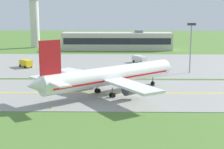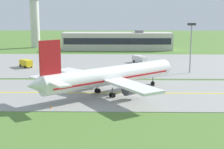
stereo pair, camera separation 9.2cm
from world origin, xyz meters
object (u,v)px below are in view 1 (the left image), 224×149
apron_light_mast (191,42)px  service_truck_fuel (139,59)px  service_truck_catering (26,63)px  airplane_lead (110,76)px  control_tower (34,12)px

apron_light_mast → service_truck_fuel: bearing=125.6°
service_truck_catering → apron_light_mast: size_ratio=0.40×
service_truck_fuel → apron_light_mast: (13.76, -19.23, 7.79)m
service_truck_catering → airplane_lead: bearing=-51.0°
airplane_lead → service_truck_catering: (-28.31, 34.96, -2.60)m
service_truck_catering → control_tower: size_ratio=0.20×
service_truck_fuel → apron_light_mast: bearing=-54.4°
service_truck_catering → service_truck_fuel: bearing=15.4°
service_truck_fuel → control_tower: (-49.38, 50.79, 16.01)m
service_truck_fuel → airplane_lead: bearing=-101.5°
airplane_lead → apron_light_mast: bearing=48.6°
airplane_lead → control_tower: 105.02m
service_truck_catering → control_tower: bearing=101.0°
airplane_lead → service_truck_fuel: 46.32m
control_tower → service_truck_fuel: bearing=-45.8°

